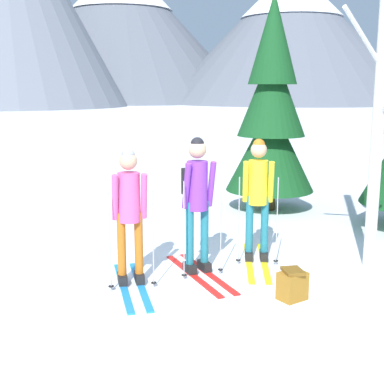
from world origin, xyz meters
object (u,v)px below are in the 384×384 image
at_px(skier_in_purple, 197,196).
at_px(skier_in_pink, 130,211).
at_px(skier_in_yellow, 258,193).
at_px(pine_tree_far, 271,114).
at_px(backpack_on_snow_front, 292,285).
at_px(birch_tree_tall, 380,99).

bearing_deg(skier_in_purple, skier_in_pink, -162.43).
distance_m(skier_in_yellow, pine_tree_far, 3.50).
relative_size(skier_in_yellow, backpack_on_snow_front, 4.62).
bearing_deg(backpack_on_snow_front, skier_in_yellow, 89.10).
xyz_separation_m(skier_in_yellow, backpack_on_snow_front, (-0.02, -1.49, -0.83)).
bearing_deg(backpack_on_snow_front, skier_in_purple, 128.97).
height_order(skier_in_pink, backpack_on_snow_front, skier_in_pink).
bearing_deg(pine_tree_far, skier_in_pink, -130.04).
height_order(skier_in_yellow, backpack_on_snow_front, skier_in_yellow).
bearing_deg(skier_in_purple, birch_tree_tall, -5.35).
distance_m(skier_in_purple, backpack_on_snow_front, 1.73).
bearing_deg(birch_tree_tall, skier_in_pink, -178.91).
distance_m(skier_in_pink, birch_tree_tall, 3.65).
xyz_separation_m(skier_in_yellow, birch_tree_tall, (1.49, -0.56, 1.34)).
relative_size(skier_in_pink, skier_in_purple, 0.95).
bearing_deg(skier_in_yellow, skier_in_pink, -161.60).
height_order(skier_in_pink, skier_in_yellow, skier_in_yellow).
distance_m(birch_tree_tall, backpack_on_snow_front, 2.81).
height_order(pine_tree_far, birch_tree_tall, birch_tree_tall).
bearing_deg(birch_tree_tall, skier_in_purple, 174.65).
xyz_separation_m(skier_in_purple, backpack_on_snow_front, (0.94, -1.16, -0.88)).
distance_m(skier_in_pink, skier_in_yellow, 1.99).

